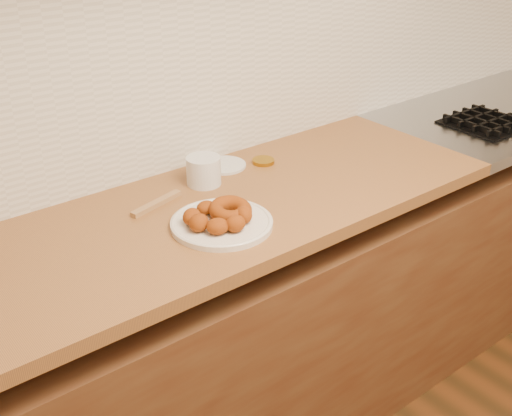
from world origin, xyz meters
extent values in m
cube|color=#C3AD92|center=(0.00, 2.00, 1.35)|extent=(4.00, 0.02, 2.70)
cube|color=brown|center=(0.00, 1.69, 0.39)|extent=(3.60, 0.60, 0.77)
cube|color=brown|center=(-0.65, 1.69, 0.88)|extent=(2.30, 0.62, 0.04)
cube|color=silver|center=(0.00, 1.99, 1.20)|extent=(3.60, 0.02, 0.60)
cube|color=black|center=(0.80, 1.61, 0.90)|extent=(0.26, 0.26, 0.01)
cube|color=black|center=(0.71, 1.61, 0.92)|extent=(0.01, 0.24, 0.02)
cube|color=black|center=(0.80, 1.52, 0.92)|extent=(0.24, 0.01, 0.02)
cube|color=black|center=(0.77, 1.61, 0.92)|extent=(0.01, 0.24, 0.02)
cube|color=black|center=(0.80, 1.58, 0.92)|extent=(0.24, 0.01, 0.02)
cube|color=black|center=(0.83, 1.61, 0.92)|extent=(0.01, 0.24, 0.02)
cube|color=black|center=(0.80, 1.64, 0.92)|extent=(0.24, 0.01, 0.02)
cube|color=black|center=(0.89, 1.61, 0.92)|extent=(0.01, 0.24, 0.02)
cube|color=black|center=(0.80, 1.70, 0.92)|extent=(0.24, 0.01, 0.02)
cylinder|color=silver|center=(-0.42, 1.59, 0.91)|extent=(0.27, 0.27, 0.02)
torus|color=#833D0F|center=(-0.39, 1.59, 0.94)|extent=(0.14, 0.15, 0.05)
ellipsoid|color=#833D0F|center=(-0.49, 1.62, 0.94)|extent=(0.08, 0.08, 0.04)
ellipsoid|color=#833D0F|center=(-0.50, 1.58, 0.94)|extent=(0.07, 0.07, 0.05)
ellipsoid|color=#833D0F|center=(-0.47, 1.54, 0.94)|extent=(0.08, 0.07, 0.04)
ellipsoid|color=#833D0F|center=(-0.42, 1.52, 0.94)|extent=(0.06, 0.05, 0.05)
ellipsoid|color=#833D0F|center=(-0.43, 1.65, 0.93)|extent=(0.06, 0.05, 0.04)
ellipsoid|color=#833D0F|center=(-0.38, 1.54, 0.94)|extent=(0.06, 0.07, 0.04)
cylinder|color=silver|center=(-0.31, 1.83, 0.94)|extent=(0.11, 0.11, 0.09)
cylinder|color=silver|center=(-0.19, 1.90, 0.90)|extent=(0.17, 0.17, 0.01)
cylinder|color=#9E7516|center=(-0.07, 1.84, 0.91)|extent=(0.09, 0.09, 0.01)
cube|color=olive|center=(-0.49, 1.80, 0.91)|extent=(0.18, 0.07, 0.01)
camera|label=1|loc=(-1.27, 0.36, 1.73)|focal=45.00mm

